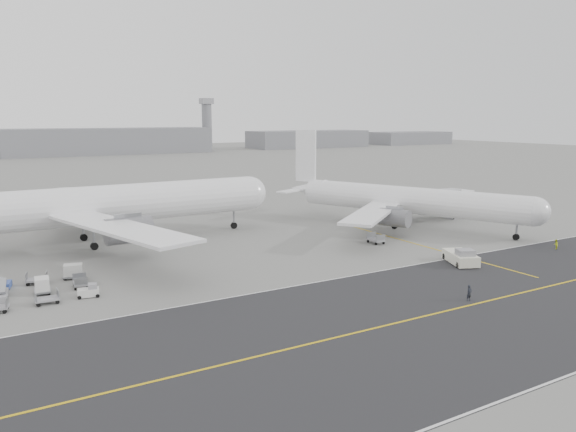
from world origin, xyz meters
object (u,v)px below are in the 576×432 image
control_tower (207,123)px  airliner_a (89,206)px  ground_crew_b (556,244)px  jet_bridge (427,199)px  ground_crew_a (469,293)px  pushback_tug (461,257)px  airliner_b (403,200)px

control_tower → airliner_a: size_ratio=0.49×
ground_crew_b → jet_bridge: bearing=-113.6°
control_tower → ground_crew_b: size_ratio=20.02×
airliner_a → ground_crew_a: 59.11m
control_tower → pushback_tug: size_ratio=3.82×
pushback_tug → ground_crew_a: pushback_tug is taller
airliner_a → jet_bridge: bearing=-102.3°
control_tower → pushback_tug: control_tower is taller
airliner_a → pushback_tug: size_ratio=7.83×
ground_crew_b → control_tower: bearing=-125.5°
control_tower → ground_crew_a: bearing=-106.8°
control_tower → jet_bridge: 249.85m
pushback_tug → ground_crew_b: size_ratio=5.25×
airliner_a → ground_crew_b: size_ratio=41.07×
control_tower → jet_bridge: control_tower is taller
control_tower → ground_crew_a: size_ratio=16.88×
control_tower → airliner_b: control_tower is taller
ground_crew_a → ground_crew_b: size_ratio=1.19×
airliner_b → ground_crew_a: size_ratio=26.06×
pushback_tug → jet_bridge: (19.09, 26.40, 3.38)m
airliner_a → airliner_b: airliner_a is taller
jet_bridge → airliner_a: bearing=171.6°
pushback_tug → jet_bridge: bearing=78.0°
airliner_a → airliner_b: size_ratio=1.33×
airliner_a → ground_crew_b: 73.54m
ground_crew_a → airliner_a: bearing=120.1°
pushback_tug → jet_bridge: size_ratio=0.49×
control_tower → airliner_b: 253.17m
airliner_a → ground_crew_b: bearing=-124.0°
jet_bridge → pushback_tug: bearing=-123.2°
control_tower → ground_crew_b: control_tower is taller
control_tower → airliner_a: (-115.47, -231.59, -9.90)m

